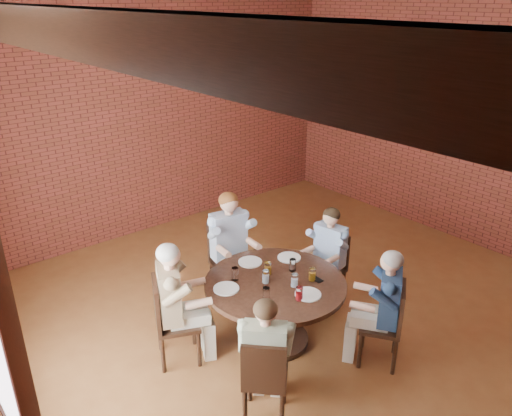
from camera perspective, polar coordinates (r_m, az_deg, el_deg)
floor at (r=5.89m, az=7.11°, el=-12.94°), size 7.00×7.00×0.00m
ceiling at (r=4.77m, az=9.27°, el=22.23°), size 7.00×7.00×0.00m
wall_back at (r=7.77m, az=-11.44°, el=9.70°), size 7.00×0.00×7.00m
wall_right at (r=7.71m, az=24.90°, el=7.90°), size 0.00×7.00×7.00m
ceiling_beam at (r=3.37m, az=-21.61°, el=18.44°), size 0.22×6.90×0.26m
dining_table at (r=5.30m, az=2.18°, el=-10.41°), size 1.46×1.46×0.75m
chair_a at (r=6.07m, az=8.43°, el=-6.45°), size 0.43×0.43×0.88m
diner_a at (r=5.95m, az=8.13°, el=-5.61°), size 0.64×0.56×1.23m
chair_b at (r=6.15m, az=-3.20°, el=-5.46°), size 0.51×0.51×0.95m
diner_b at (r=6.00m, az=-2.86°, el=-4.45°), size 0.65×0.75×1.35m
chair_c at (r=5.14m, az=-9.94°, el=-12.27°), size 0.55×0.55×0.93m
diner_c at (r=5.06m, az=-9.11°, el=-10.75°), size 0.79×0.73×1.31m
chair_d at (r=4.45m, az=0.98°, el=-18.81°), size 0.53×0.53×0.88m
diner_d at (r=4.42m, az=1.09°, el=-16.93°), size 0.73×0.73×1.23m
chair_e at (r=5.22m, az=14.92°, el=-12.41°), size 0.54×0.54×0.90m
diner_e at (r=5.14m, az=14.24°, el=-11.05°), size 0.73×0.76×1.26m
plate_a at (r=5.60m, az=3.81°, el=-5.67°), size 0.26×0.26×0.01m
plate_b at (r=5.51m, az=-0.68°, el=-6.17°), size 0.26×0.26×0.01m
plate_c at (r=5.05m, az=-3.42°, el=-9.17°), size 0.26×0.26×0.01m
plate_d at (r=4.98m, az=5.96°, el=-9.78°), size 0.26×0.26×0.01m
glass_a at (r=5.33m, az=4.21°, el=-6.52°), size 0.07×0.07×0.14m
glass_b at (r=5.26m, az=1.37°, el=-6.90°), size 0.07×0.07×0.14m
glass_c at (r=5.17m, az=-2.42°, el=-7.54°), size 0.07×0.07×0.14m
glass_d at (r=5.12m, az=1.12°, el=-7.84°), size 0.07×0.07×0.14m
glass_e at (r=4.85m, az=1.19°, el=-9.81°), size 0.07×0.07×0.14m
glass_f at (r=4.87m, az=4.96°, el=-9.72°), size 0.07×0.07×0.14m
glass_g at (r=5.07m, az=4.42°, el=-8.24°), size 0.07×0.07×0.14m
glass_h at (r=5.19m, az=6.45°, el=-7.54°), size 0.07×0.07×0.14m
smartphone at (r=5.24m, az=6.93°, el=-8.07°), size 0.08×0.15×0.01m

